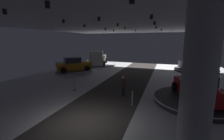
# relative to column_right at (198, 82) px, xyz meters

# --- Properties ---
(ground) EXTENTS (24.00, 44.00, 0.06)m
(ground) POSITION_rel_column_right_xyz_m (-4.86, 0.47, -2.77)
(ground) COLOR silver
(ceiling_with_spotlights) EXTENTS (24.00, 44.00, 0.39)m
(ceiling_with_spotlights) POSITION_rel_column_right_xyz_m (-4.86, 0.47, 2.80)
(ceiling_with_spotlights) COLOR silver
(column_right) EXTENTS (1.13, 1.13, 5.50)m
(column_right) POSITION_rel_column_right_xyz_m (0.00, 0.00, 0.00)
(column_right) COLOR #ADADB2
(column_right) RESTS_ON ground
(display_platform_mid_right) EXTENTS (5.55, 5.55, 0.33)m
(display_platform_mid_right) POSITION_rel_column_right_xyz_m (0.92, 5.28, -2.57)
(display_platform_mid_right) COLOR #333338
(display_platform_mid_right) RESTS_ON ground
(display_car_mid_right) EXTENTS (2.96, 4.50, 1.71)m
(display_car_mid_right) POSITION_rel_column_right_xyz_m (0.92, 5.25, -1.66)
(display_car_mid_right) COLOR red
(display_car_mid_right) RESTS_ON display_platform_mid_right
(display_platform_deep_left) EXTENTS (5.68, 5.68, 0.23)m
(display_platform_deep_left) POSITION_rel_column_right_xyz_m (-11.83, 17.33, -2.62)
(display_platform_deep_left) COLOR silver
(display_platform_deep_left) RESTS_ON ground
(pickup_truck_deep_left) EXTENTS (3.82, 5.68, 2.30)m
(pickup_truck_deep_left) POSITION_rel_column_right_xyz_m (-11.74, 17.02, -1.59)
(pickup_truck_deep_left) COLOR silver
(pickup_truck_deep_left) RESTS_ON display_platform_deep_left
(display_platform_far_left) EXTENTS (4.59, 4.59, 0.37)m
(display_platform_far_left) POSITION_rel_column_right_xyz_m (-12.11, 10.49, -2.55)
(display_platform_far_left) COLOR #B7B7BC
(display_platform_far_left) RESTS_ON ground
(display_car_far_left) EXTENTS (4.19, 4.29, 1.71)m
(display_car_far_left) POSITION_rel_column_right_xyz_m (-12.14, 10.46, -1.61)
(display_car_far_left) COLOR #B77519
(display_car_far_left) RESTS_ON display_platform_far_left
(display_platform_deep_right) EXTENTS (5.58, 5.58, 0.33)m
(display_platform_deep_right) POSITION_rel_column_right_xyz_m (2.76, 17.37, -2.57)
(display_platform_deep_right) COLOR #333338
(display_platform_deep_right) RESTS_ON ground
(display_car_deep_right) EXTENTS (4.57, 3.42, 1.71)m
(display_car_deep_right) POSITION_rel_column_right_xyz_m (2.79, 17.38, -1.66)
(display_car_deep_right) COLOR silver
(display_car_deep_right) RESTS_ON display_platform_deep_right
(visitor_walking_near) EXTENTS (0.32, 0.32, 1.59)m
(visitor_walking_near) POSITION_rel_column_right_xyz_m (-4.03, 4.79, -1.84)
(visitor_walking_near) COLOR black
(visitor_walking_near) RESTS_ON ground
(stanchion_a) EXTENTS (0.28, 0.28, 1.01)m
(stanchion_a) POSITION_rel_column_right_xyz_m (-2.99, 3.27, -2.38)
(stanchion_a) COLOR #333338
(stanchion_a) RESTS_ON ground
(stanchion_b) EXTENTS (0.28, 0.28, 1.01)m
(stanchion_b) POSITION_rel_column_right_xyz_m (-8.28, 4.76, -2.38)
(stanchion_b) COLOR #333338
(stanchion_b) RESTS_ON ground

